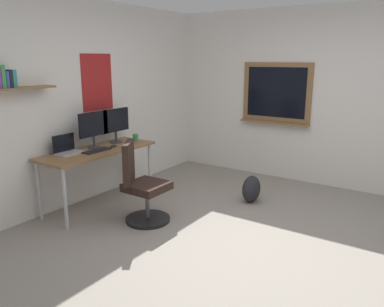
{
  "coord_description": "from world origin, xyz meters",
  "views": [
    {
      "loc": [
        -3.31,
        -1.58,
        1.87
      ],
      "look_at": [
        0.08,
        0.73,
        0.85
      ],
      "focal_mm": 36.18,
      "sensor_mm": 36.0,
      "label": 1
    }
  ],
  "objects_px": {
    "laptop": "(67,149)",
    "monitor_secondary": "(116,123)",
    "office_chair": "(141,188)",
    "computer_mouse": "(113,146)",
    "keyboard": "(97,151)",
    "monitor_primary": "(94,127)",
    "desk": "(98,155)",
    "coffee_mug": "(136,137)",
    "backpack": "(251,189)"
  },
  "relations": [
    {
      "from": "monitor_secondary",
      "to": "computer_mouse",
      "type": "xyz_separation_m",
      "value": [
        -0.23,
        -0.17,
        -0.25
      ]
    },
    {
      "from": "monitor_primary",
      "to": "keyboard",
      "type": "bearing_deg",
      "value": -124.92
    },
    {
      "from": "keyboard",
      "to": "monitor_primary",
      "type": "bearing_deg",
      "value": 55.08
    },
    {
      "from": "laptop",
      "to": "monitor_secondary",
      "type": "xyz_separation_m",
      "value": [
        0.78,
        -0.05,
        0.22
      ]
    },
    {
      "from": "keyboard",
      "to": "computer_mouse",
      "type": "distance_m",
      "value": 0.28
    },
    {
      "from": "monitor_secondary",
      "to": "backpack",
      "type": "relative_size",
      "value": 1.3
    },
    {
      "from": "office_chair",
      "to": "monitor_secondary",
      "type": "relative_size",
      "value": 2.05
    },
    {
      "from": "desk",
      "to": "office_chair",
      "type": "bearing_deg",
      "value": -96.15
    },
    {
      "from": "backpack",
      "to": "monitor_primary",
      "type": "bearing_deg",
      "value": 124.74
    },
    {
      "from": "office_chair",
      "to": "laptop",
      "type": "height_order",
      "value": "laptop"
    },
    {
      "from": "coffee_mug",
      "to": "monitor_secondary",
      "type": "bearing_deg",
      "value": 154.89
    },
    {
      "from": "keyboard",
      "to": "computer_mouse",
      "type": "relative_size",
      "value": 3.56
    },
    {
      "from": "monitor_primary",
      "to": "keyboard",
      "type": "xyz_separation_m",
      "value": [
        -0.12,
        -0.17,
        -0.26
      ]
    },
    {
      "from": "desk",
      "to": "monitor_primary",
      "type": "distance_m",
      "value": 0.36
    },
    {
      "from": "office_chair",
      "to": "keyboard",
      "type": "relative_size",
      "value": 2.57
    },
    {
      "from": "coffee_mug",
      "to": "backpack",
      "type": "bearing_deg",
      "value": -71.6
    },
    {
      "from": "office_chair",
      "to": "keyboard",
      "type": "xyz_separation_m",
      "value": [
        0.01,
        0.72,
        0.35
      ]
    },
    {
      "from": "monitor_secondary",
      "to": "keyboard",
      "type": "xyz_separation_m",
      "value": [
        -0.51,
        -0.17,
        -0.26
      ]
    },
    {
      "from": "desk",
      "to": "monitor_secondary",
      "type": "bearing_deg",
      "value": 12.38
    },
    {
      "from": "coffee_mug",
      "to": "office_chair",
      "type": "bearing_deg",
      "value": -134.89
    },
    {
      "from": "monitor_primary",
      "to": "computer_mouse",
      "type": "relative_size",
      "value": 4.46
    },
    {
      "from": "monitor_secondary",
      "to": "desk",
      "type": "bearing_deg",
      "value": -167.62
    },
    {
      "from": "laptop",
      "to": "monitor_secondary",
      "type": "bearing_deg",
      "value": -3.53
    },
    {
      "from": "office_chair",
      "to": "monitor_secondary",
      "type": "distance_m",
      "value": 1.19
    },
    {
      "from": "laptop",
      "to": "backpack",
      "type": "distance_m",
      "value": 2.4
    },
    {
      "from": "monitor_primary",
      "to": "monitor_secondary",
      "type": "bearing_deg",
      "value": 0.0
    },
    {
      "from": "monitor_secondary",
      "to": "computer_mouse",
      "type": "relative_size",
      "value": 4.46
    },
    {
      "from": "monitor_primary",
      "to": "monitor_secondary",
      "type": "relative_size",
      "value": 1.0
    },
    {
      "from": "monitor_primary",
      "to": "backpack",
      "type": "height_order",
      "value": "monitor_primary"
    },
    {
      "from": "office_chair",
      "to": "monitor_secondary",
      "type": "height_order",
      "value": "monitor_secondary"
    },
    {
      "from": "laptop",
      "to": "monitor_secondary",
      "type": "height_order",
      "value": "monitor_secondary"
    },
    {
      "from": "coffee_mug",
      "to": "backpack",
      "type": "distance_m",
      "value": 1.75
    },
    {
      "from": "computer_mouse",
      "to": "monitor_primary",
      "type": "bearing_deg",
      "value": 134.13
    },
    {
      "from": "laptop",
      "to": "keyboard",
      "type": "height_order",
      "value": "laptop"
    },
    {
      "from": "office_chair",
      "to": "monitor_primary",
      "type": "bearing_deg",
      "value": 82.01
    },
    {
      "from": "laptop",
      "to": "monitor_primary",
      "type": "bearing_deg",
      "value": -7.04
    },
    {
      "from": "desk",
      "to": "coffee_mug",
      "type": "relative_size",
      "value": 16.98
    },
    {
      "from": "keyboard",
      "to": "coffee_mug",
      "type": "height_order",
      "value": "coffee_mug"
    },
    {
      "from": "monitor_secondary",
      "to": "backpack",
      "type": "distance_m",
      "value": 2.02
    },
    {
      "from": "laptop",
      "to": "keyboard",
      "type": "xyz_separation_m",
      "value": [
        0.27,
        -0.22,
        -0.04
      ]
    },
    {
      "from": "office_chair",
      "to": "computer_mouse",
      "type": "relative_size",
      "value": 9.13
    },
    {
      "from": "computer_mouse",
      "to": "desk",
      "type": "bearing_deg",
      "value": 159.99
    },
    {
      "from": "office_chair",
      "to": "backpack",
      "type": "distance_m",
      "value": 1.52
    },
    {
      "from": "laptop",
      "to": "keyboard",
      "type": "relative_size",
      "value": 0.84
    },
    {
      "from": "desk",
      "to": "backpack",
      "type": "height_order",
      "value": "desk"
    },
    {
      "from": "laptop",
      "to": "computer_mouse",
      "type": "bearing_deg",
      "value": -21.33
    },
    {
      "from": "desk",
      "to": "coffee_mug",
      "type": "xyz_separation_m",
      "value": [
        0.68,
        -0.02,
        0.12
      ]
    },
    {
      "from": "desk",
      "to": "monitor_secondary",
      "type": "distance_m",
      "value": 0.56
    },
    {
      "from": "desk",
      "to": "monitor_secondary",
      "type": "xyz_separation_m",
      "value": [
        0.43,
        0.09,
        0.34
      ]
    },
    {
      "from": "laptop",
      "to": "backpack",
      "type": "height_order",
      "value": "laptop"
    }
  ]
}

